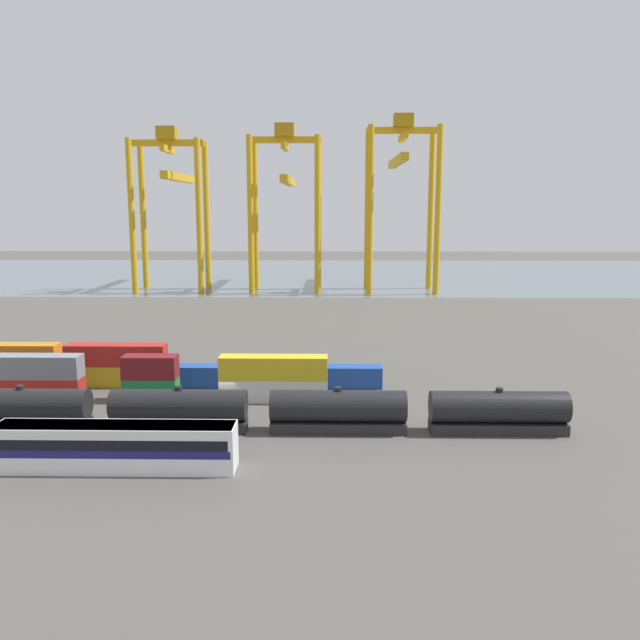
{
  "coord_description": "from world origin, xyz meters",
  "views": [
    {
      "loc": [
        11.91,
        -69.23,
        21.63
      ],
      "look_at": [
        10.13,
        30.09,
        4.2
      ],
      "focal_mm": 36.24,
      "sensor_mm": 36.0,
      "label": 1
    }
  ],
  "objects_px": {
    "shipping_container_13": "(332,376)",
    "gantry_crane_east": "(401,183)",
    "shipping_container_2": "(29,389)",
    "gantry_crane_west": "(172,192)",
    "freight_tank_row": "(258,410)",
    "gantry_crane_central": "(286,192)"
  },
  "relations": [
    {
      "from": "freight_tank_row",
      "to": "shipping_container_2",
      "type": "xyz_separation_m",
      "value": [
        -27.2,
        9.97,
        -0.85
      ]
    },
    {
      "from": "shipping_container_2",
      "to": "gantry_crane_east",
      "type": "xyz_separation_m",
      "value": [
        52.11,
        100.08,
        26.31
      ]
    },
    {
      "from": "shipping_container_2",
      "to": "shipping_container_13",
      "type": "relative_size",
      "value": 1.0
    },
    {
      "from": "gantry_crane_west",
      "to": "shipping_container_13",
      "type": "bearing_deg",
      "value": -66.05
    },
    {
      "from": "shipping_container_13",
      "to": "gantry_crane_east",
      "type": "xyz_separation_m",
      "value": [
        17.73,
        94.16,
        26.31
      ]
    },
    {
      "from": "gantry_crane_west",
      "to": "gantry_crane_east",
      "type": "distance_m",
      "value": 59.46
    },
    {
      "from": "shipping_container_13",
      "to": "gantry_crane_east",
      "type": "distance_m",
      "value": 99.36
    },
    {
      "from": "shipping_container_2",
      "to": "gantry_crane_east",
      "type": "relative_size",
      "value": 0.27
    },
    {
      "from": "shipping_container_2",
      "to": "gantry_crane_east",
      "type": "bearing_deg",
      "value": 62.5
    },
    {
      "from": "gantry_crane_central",
      "to": "gantry_crane_east",
      "type": "relative_size",
      "value": 0.95
    },
    {
      "from": "freight_tank_row",
      "to": "shipping_container_13",
      "type": "bearing_deg",
      "value": 65.7
    },
    {
      "from": "freight_tank_row",
      "to": "shipping_container_2",
      "type": "relative_size",
      "value": 4.93
    },
    {
      "from": "freight_tank_row",
      "to": "gantry_crane_west",
      "type": "distance_m",
      "value": 117.37
    },
    {
      "from": "gantry_crane_west",
      "to": "gantry_crane_central",
      "type": "xyz_separation_m",
      "value": [
        29.71,
        0.07,
        0.08
      ]
    },
    {
      "from": "gantry_crane_east",
      "to": "freight_tank_row",
      "type": "bearing_deg",
      "value": -102.75
    },
    {
      "from": "shipping_container_13",
      "to": "gantry_crane_west",
      "type": "bearing_deg",
      "value": 113.95
    },
    {
      "from": "shipping_container_2",
      "to": "shipping_container_13",
      "type": "height_order",
      "value": "same"
    },
    {
      "from": "shipping_container_13",
      "to": "gantry_crane_central",
      "type": "height_order",
      "value": "gantry_crane_central"
    },
    {
      "from": "gantry_crane_central",
      "to": "gantry_crane_west",
      "type": "bearing_deg",
      "value": -179.86
    },
    {
      "from": "gantry_crane_west",
      "to": "shipping_container_2",
      "type": "bearing_deg",
      "value": -85.81
    },
    {
      "from": "freight_tank_row",
      "to": "gantry_crane_east",
      "type": "height_order",
      "value": "gantry_crane_east"
    },
    {
      "from": "freight_tank_row",
      "to": "gantry_crane_central",
      "type": "bearing_deg",
      "value": 92.5
    }
  ]
}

